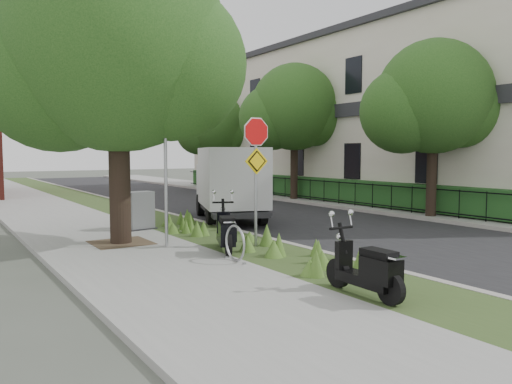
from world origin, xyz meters
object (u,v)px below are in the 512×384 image
sign_assembly (256,155)px  scooter_far (226,235)px  box_truck (230,181)px  scooter_near (371,274)px  utility_cabinet (140,211)px

sign_assembly → scooter_far: sign_assembly is taller
box_truck → sign_assembly: bearing=-113.5°
scooter_near → box_truck: box_truck is taller
sign_assembly → scooter_far: 2.07m
box_truck → utility_cabinet: (-3.55, -0.81, -0.76)m
scooter_far → box_truck: (3.12, 5.19, 0.89)m
scooter_far → utility_cabinet: 4.40m
utility_cabinet → scooter_near: bearing=-86.8°
box_truck → scooter_near: bearing=-107.7°
sign_assembly → box_truck: size_ratio=0.63×
scooter_near → scooter_far: size_ratio=1.01×
scooter_far → scooter_near: bearing=-89.0°
sign_assembly → scooter_near: 5.05m
box_truck → utility_cabinet: 3.72m
scooter_far → box_truck: box_truck is taller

